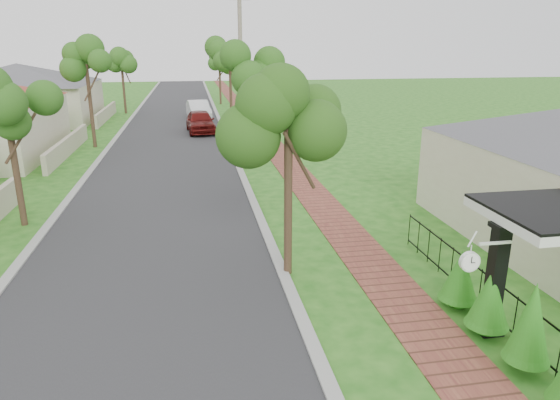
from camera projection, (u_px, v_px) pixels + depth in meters
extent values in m
plane|color=#206017|center=(275.00, 327.00, 11.06)|extent=(160.00, 160.00, 0.00)
cube|color=#28282B|center=(169.00, 151.00, 29.37)|extent=(7.00, 120.00, 0.02)
cube|color=#9E9E99|center=(231.00, 149.00, 29.97)|extent=(0.30, 120.00, 0.10)
cube|color=#9E9E99|center=(105.00, 153.00, 28.76)|extent=(0.30, 120.00, 0.10)
cube|color=#94533B|center=(274.00, 147.00, 30.40)|extent=(1.50, 120.00, 0.03)
cube|color=black|center=(495.00, 279.00, 10.50)|extent=(0.30, 0.30, 2.52)
cube|color=black|center=(489.00, 327.00, 10.84)|extent=(0.48, 0.48, 0.24)
cube|color=black|center=(503.00, 226.00, 10.14)|extent=(0.42, 0.42, 0.10)
cube|color=black|center=(482.00, 271.00, 11.59)|extent=(0.03, 8.00, 0.03)
cube|color=black|center=(478.00, 302.00, 11.83)|extent=(0.03, 8.00, 0.03)
cylinder|color=black|center=(559.00, 355.00, 9.21)|extent=(0.02, 0.02, 1.00)
cylinder|color=black|center=(536.00, 335.00, 9.84)|extent=(0.02, 0.02, 1.00)
cylinder|color=black|center=(515.00, 318.00, 10.47)|extent=(0.02, 0.02, 1.00)
cylinder|color=black|center=(497.00, 303.00, 11.09)|extent=(0.02, 0.02, 1.00)
cylinder|color=black|center=(480.00, 289.00, 11.72)|extent=(0.02, 0.02, 1.00)
cylinder|color=black|center=(465.00, 276.00, 12.35)|extent=(0.02, 0.02, 1.00)
cylinder|color=black|center=(452.00, 265.00, 12.98)|extent=(0.02, 0.02, 1.00)
cylinder|color=black|center=(440.00, 255.00, 13.60)|extent=(0.02, 0.02, 1.00)
cylinder|color=black|center=(429.00, 246.00, 14.23)|extent=(0.02, 0.02, 1.00)
cylinder|color=black|center=(418.00, 237.00, 14.86)|extent=(0.02, 0.02, 1.00)
cylinder|color=black|center=(409.00, 229.00, 15.48)|extent=(0.02, 0.02, 1.00)
cylinder|color=#382619|center=(253.00, 120.00, 25.67)|extent=(0.22, 0.22, 4.55)
sphere|color=#154A13|center=(252.00, 72.00, 24.96)|extent=(1.70, 1.70, 1.70)
cylinder|color=#382619|center=(231.00, 92.00, 38.79)|extent=(0.22, 0.22, 4.90)
sphere|color=#154A13|center=(230.00, 58.00, 38.01)|extent=(1.70, 1.70, 1.70)
cylinder|color=#382619|center=(220.00, 84.00, 52.05)|extent=(0.22, 0.22, 4.20)
sphere|color=#154A13|center=(219.00, 62.00, 51.39)|extent=(1.70, 1.70, 1.70)
cylinder|color=#382619|center=(16.00, 171.00, 16.77)|extent=(0.22, 0.22, 3.85)
sphere|color=#154A13|center=(6.00, 110.00, 16.16)|extent=(1.60, 1.60, 1.60)
cylinder|color=#382619|center=(91.00, 107.00, 29.77)|extent=(0.22, 0.22, 4.90)
sphere|color=#154A13|center=(86.00, 62.00, 29.00)|extent=(1.70, 1.70, 1.70)
cylinder|color=#382619|center=(124.00, 88.00, 44.87)|extent=(0.22, 0.22, 4.55)
sphere|color=#154A13|center=(121.00, 60.00, 44.15)|extent=(1.70, 1.70, 1.70)
sphere|color=#207116|center=(526.00, 353.00, 9.46)|extent=(0.66, 0.66, 0.66)
cone|color=#207116|center=(532.00, 318.00, 9.25)|extent=(0.75, 0.75, 1.46)
sphere|color=#207116|center=(487.00, 320.00, 10.72)|extent=(0.71, 0.71, 0.71)
cone|color=#207116|center=(490.00, 295.00, 10.54)|extent=(0.81, 0.81, 1.21)
sphere|color=#207116|center=(458.00, 294.00, 11.86)|extent=(0.72, 0.72, 0.72)
cone|color=#207116|center=(460.00, 273.00, 11.69)|extent=(0.82, 0.82, 1.13)
cube|color=#BFB299|center=(68.00, 146.00, 28.29)|extent=(0.25, 10.00, 1.00)
cube|color=beige|center=(22.00, 103.00, 40.10)|extent=(11.00, 10.00, 3.00)
pyramid|color=#4C4C51|center=(18.00, 74.00, 39.41)|extent=(15.56, 15.56, 1.60)
cube|color=#BFB299|center=(106.00, 114.00, 41.45)|extent=(0.25, 10.00, 1.00)
imported|color=#5A0F0D|center=(200.00, 122.00, 35.30)|extent=(2.18, 4.71, 1.56)
imported|color=white|center=(199.00, 110.00, 41.73)|extent=(2.14, 4.79, 1.53)
cylinder|color=#382619|center=(288.00, 204.00, 13.10)|extent=(0.22, 0.22, 3.97)
sphere|color=#2E5A1A|center=(288.00, 124.00, 12.47)|extent=(1.97, 1.97, 1.97)
cylinder|color=gray|center=(241.00, 74.00, 28.78)|extent=(0.24, 0.24, 8.80)
cube|color=white|center=(495.00, 243.00, 9.75)|extent=(0.69, 0.05, 0.05)
cylinder|color=white|center=(471.00, 252.00, 9.72)|extent=(0.02, 0.02, 0.30)
cylinder|color=white|center=(470.00, 262.00, 9.78)|extent=(0.42, 0.10, 0.42)
cylinder|color=white|center=(471.00, 263.00, 9.72)|extent=(0.36, 0.01, 0.36)
cylinder|color=white|center=(468.00, 260.00, 9.83)|extent=(0.36, 0.01, 0.36)
cube|color=black|center=(472.00, 260.00, 9.70)|extent=(0.01, 0.01, 0.14)
cube|color=black|center=(473.00, 263.00, 9.72)|extent=(0.09, 0.01, 0.02)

